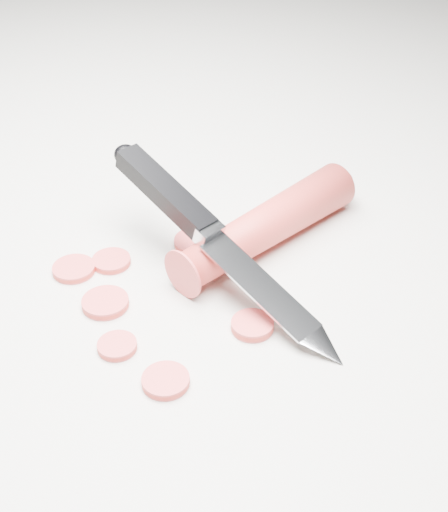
% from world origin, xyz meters
% --- Properties ---
extents(ground, '(2.40, 2.40, 0.00)m').
position_xyz_m(ground, '(0.00, 0.00, 0.00)').
color(ground, beige).
rests_on(ground, ground).
extents(carrot, '(0.11, 0.19, 0.04)m').
position_xyz_m(carrot, '(0.06, 0.03, 0.02)').
color(carrot, red).
rests_on(carrot, ground).
extents(carrot_slice_0, '(0.04, 0.04, 0.01)m').
position_xyz_m(carrot_slice_0, '(-0.03, -0.09, 0.00)').
color(carrot_slice_0, '#D23738').
rests_on(carrot_slice_0, ground).
extents(carrot_slice_1, '(0.03, 0.03, 0.01)m').
position_xyz_m(carrot_slice_1, '(-0.05, -0.04, 0.00)').
color(carrot_slice_1, '#D23738').
rests_on(carrot_slice_1, ground).
extents(carrot_slice_2, '(0.04, 0.04, 0.01)m').
position_xyz_m(carrot_slice_2, '(0.00, 0.01, 0.00)').
color(carrot_slice_2, '#D23738').
rests_on(carrot_slice_2, ground).
extents(carrot_slice_3, '(0.03, 0.03, 0.01)m').
position_xyz_m(carrot_slice_3, '(-0.00, -0.13, 0.00)').
color(carrot_slice_3, '#D23738').
rests_on(carrot_slice_3, ground).
extents(carrot_slice_4, '(0.03, 0.03, 0.01)m').
position_xyz_m(carrot_slice_4, '(0.08, -0.07, 0.00)').
color(carrot_slice_4, '#D23738').
rests_on(carrot_slice_4, ground).
extents(carrot_slice_5, '(0.03, 0.03, 0.01)m').
position_xyz_m(carrot_slice_5, '(-0.08, -0.06, 0.00)').
color(carrot_slice_5, '#D23738').
rests_on(carrot_slice_5, ground).
extents(carrot_slice_6, '(0.03, 0.03, 0.01)m').
position_xyz_m(carrot_slice_6, '(0.04, -0.15, 0.00)').
color(carrot_slice_6, '#D23738').
rests_on(carrot_slice_6, ground).
extents(kitchen_knife, '(0.24, 0.13, 0.08)m').
position_xyz_m(kitchen_knife, '(0.04, -0.03, 0.04)').
color(kitchen_knife, '#B3B5BA').
rests_on(kitchen_knife, ground).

